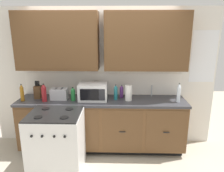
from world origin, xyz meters
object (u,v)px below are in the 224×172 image
at_px(microwave, 93,91).
at_px(knife_block, 38,92).
at_px(bottle_green, 73,94).
at_px(bottle_violet, 122,91).
at_px(bottle_teal, 116,92).
at_px(bottle_amber, 22,93).
at_px(stove_range, 57,142).
at_px(toaster, 59,94).
at_px(bottle_red, 44,93).
at_px(paper_towel_roll, 128,93).
at_px(bottle_clear, 179,93).

xyz_separation_m(microwave, knife_block, (-0.96, 0.04, -0.02)).
relative_size(bottle_green, bottle_violet, 1.06).
relative_size(bottle_teal, bottle_green, 1.12).
height_order(knife_block, bottle_amber, knife_block).
xyz_separation_m(stove_range, knife_block, (-0.47, 0.68, 0.58)).
relative_size(bottle_teal, bottle_violet, 1.18).
relative_size(stove_range, microwave, 1.98).
xyz_separation_m(microwave, toaster, (-0.58, -0.00, -0.04)).
distance_m(bottle_amber, bottle_red, 0.38).
height_order(knife_block, bottle_green, knife_block).
distance_m(toaster, paper_towel_roll, 1.18).
xyz_separation_m(bottle_teal, bottle_violet, (0.10, 0.13, -0.02)).
height_order(stove_range, microwave, microwave).
xyz_separation_m(bottle_clear, bottle_amber, (-2.60, -0.01, -0.02)).
xyz_separation_m(knife_block, bottle_green, (0.63, -0.12, -0.00)).
relative_size(microwave, paper_towel_roll, 1.85).
height_order(microwave, bottle_teal, microwave).
relative_size(paper_towel_roll, bottle_green, 1.11).
distance_m(paper_towel_roll, bottle_violet, 0.20).
relative_size(toaster, knife_block, 0.90).
relative_size(bottle_clear, bottle_red, 1.06).
height_order(paper_towel_roll, bottle_red, bottle_red).
bearing_deg(bottle_red, bottle_clear, 0.63).
distance_m(bottle_clear, bottle_amber, 2.60).
height_order(stove_range, knife_block, knife_block).
bearing_deg(bottle_amber, bottle_teal, 4.08).
xyz_separation_m(bottle_green, bottle_violet, (0.82, 0.20, -0.01)).
bearing_deg(bottle_red, microwave, 8.97).
height_order(microwave, bottle_green, microwave).
distance_m(toaster, bottle_amber, 0.61).
height_order(paper_towel_roll, bottle_violet, paper_towel_roll).
xyz_separation_m(microwave, bottle_amber, (-1.18, -0.11, 0.00)).
relative_size(microwave, bottle_green, 2.04).
bearing_deg(bottle_green, paper_towel_roll, 2.38).
relative_size(stove_range, bottle_red, 3.12).
bearing_deg(bottle_green, bottle_teal, 5.73).
height_order(bottle_clear, bottle_amber, bottle_clear).
bearing_deg(toaster, bottle_teal, 0.22).
relative_size(toaster, bottle_green, 1.19).
xyz_separation_m(stove_range, bottle_violet, (0.98, 0.76, 0.58)).
bearing_deg(toaster, bottle_red, -150.96).
bearing_deg(knife_block, bottle_amber, -143.73).
relative_size(microwave, knife_block, 1.55).
distance_m(knife_block, bottle_violet, 1.45).
height_order(toaster, bottle_clear, bottle_clear).
height_order(microwave, knife_block, knife_block).
height_order(stove_range, paper_towel_roll, paper_towel_roll).
distance_m(toaster, bottle_red, 0.26).
bearing_deg(bottle_teal, knife_block, 178.08).
height_order(bottle_green, bottle_red, bottle_red).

